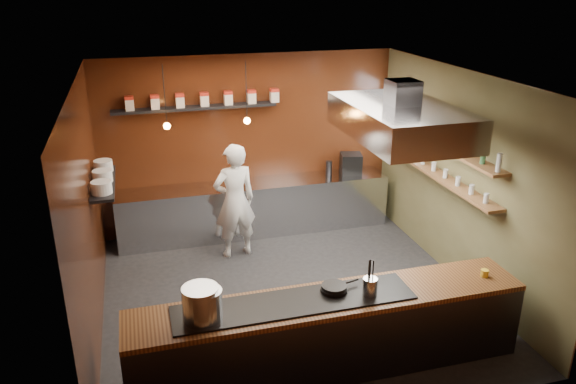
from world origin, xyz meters
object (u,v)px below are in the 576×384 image
object	(u,v)px
espresso_machine	(351,164)
stockpot_small	(206,305)
extractor_hood	(401,120)
stockpot_large	(201,304)
chef	(235,201)

from	to	relation	value
espresso_machine	stockpot_small	bearing A→B (deg)	-116.01
extractor_hood	stockpot_large	xyz separation A→B (m)	(-2.69, -1.26, -1.39)
stockpot_large	chef	world-z (taller)	chef
extractor_hood	chef	world-z (taller)	extractor_hood
chef	espresso_machine	bearing A→B (deg)	-170.03
stockpot_small	chef	world-z (taller)	chef
stockpot_large	chef	bearing A→B (deg)	73.55
stockpot_large	chef	size ratio (longest dim) A/B	0.20
stockpot_large	stockpot_small	bearing A→B (deg)	0.12
espresso_machine	chef	xyz separation A→B (m)	(-2.22, -0.78, -0.16)
extractor_hood	chef	distance (m)	3.01
stockpot_small	stockpot_large	bearing A→B (deg)	-179.88
extractor_hood	chef	bearing A→B (deg)	134.25
stockpot_large	espresso_machine	world-z (taller)	stockpot_large
stockpot_large	espresso_machine	size ratio (longest dim) A/B	1.04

